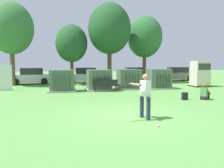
{
  "coord_description": "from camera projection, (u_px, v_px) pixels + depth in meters",
  "views": [
    {
      "loc": [
        -2.62,
        -8.48,
        2.18
      ],
      "look_at": [
        0.25,
        3.5,
        1.0
      ],
      "focal_mm": 36.37,
      "sensor_mm": 36.0,
      "label": 1
    }
  ],
  "objects": [
    {
      "name": "ground_plane",
      "position": [
        126.0,
        117.0,
        9.02
      ],
      "size": [
        96.0,
        96.0,
        0.0
      ],
      "primitive_type": "plane",
      "color": "#5B9947"
    },
    {
      "name": "seated_spectator",
      "position": [
        205.0,
        93.0,
        13.31
      ],
      "size": [
        0.78,
        0.68,
        0.96
      ],
      "color": "black",
      "rests_on": "ground"
    },
    {
      "name": "tree_right",
      "position": [
        145.0,
        37.0,
        24.2
      ],
      "size": [
        3.73,
        3.73,
        7.12
      ],
      "color": "brown",
      "rests_on": "ground"
    },
    {
      "name": "parked_car_rightmost",
      "position": [
        177.0,
        74.0,
        27.1
      ],
      "size": [
        4.33,
        2.19,
        1.62
      ],
      "color": "gray",
      "rests_on": "ground"
    },
    {
      "name": "generator_enclosure",
      "position": [
        200.0,
        74.0,
        20.4
      ],
      "size": [
        1.6,
        1.4,
        2.3
      ],
      "color": "#262626",
      "rests_on": "ground"
    },
    {
      "name": "transformer_east",
      "position": [
        159.0,
        79.0,
        18.88
      ],
      "size": [
        2.1,
        1.7,
        1.62
      ],
      "color": "#9E9B93",
      "rests_on": "ground"
    },
    {
      "name": "parked_car_leftmost",
      "position": [
        30.0,
        77.0,
        22.8
      ],
      "size": [
        4.4,
        2.35,
        1.62
      ],
      "color": "silver",
      "rests_on": "ground"
    },
    {
      "name": "parked_car_left_of_center",
      "position": [
        85.0,
        76.0,
        24.17
      ],
      "size": [
        4.33,
        2.19,
        1.62
      ],
      "color": "silver",
      "rests_on": "ground"
    },
    {
      "name": "park_bench",
      "position": [
        106.0,
        85.0,
        16.83
      ],
      "size": [
        1.84,
        0.69,
        0.92
      ],
      "color": "black",
      "rests_on": "ground"
    },
    {
      "name": "backpack",
      "position": [
        185.0,
        96.0,
        13.17
      ],
      "size": [
        0.34,
        0.28,
        0.44
      ],
      "color": "black",
      "rests_on": "ground"
    },
    {
      "name": "tree_center_right",
      "position": [
        109.0,
        29.0,
        21.74
      ],
      "size": [
        4.1,
        4.1,
        7.84
      ],
      "color": "brown",
      "rests_on": "ground"
    },
    {
      "name": "tree_left",
      "position": [
        11.0,
        28.0,
        20.84
      ],
      "size": [
        4.05,
        4.05,
        7.73
      ],
      "color": "brown",
      "rests_on": "ground"
    },
    {
      "name": "sports_ball",
      "position": [
        158.0,
        125.0,
        7.68
      ],
      "size": [
        0.09,
        0.09,
        0.09
      ],
      "primitive_type": "sphere",
      "color": "white",
      "rests_on": "ground"
    },
    {
      "name": "transformer_mid_east",
      "position": [
        129.0,
        79.0,
        18.58
      ],
      "size": [
        2.1,
        1.7,
        1.62
      ],
      "color": "#9E9B93",
      "rests_on": "ground"
    },
    {
      "name": "transformer_mid_west",
      "position": [
        99.0,
        80.0,
        17.66
      ],
      "size": [
        2.1,
        1.7,
        1.62
      ],
      "color": "#9E9B93",
      "rests_on": "ground"
    },
    {
      "name": "parked_car_right_of_center",
      "position": [
        134.0,
        75.0,
        25.66
      ],
      "size": [
        4.34,
        2.21,
        1.62
      ],
      "color": "#B2B2B7",
      "rests_on": "ground"
    },
    {
      "name": "tree_center_left",
      "position": [
        72.0,
        44.0,
        21.77
      ],
      "size": [
        3.03,
        3.03,
        5.8
      ],
      "color": "#4C3828",
      "rests_on": "ground"
    },
    {
      "name": "batter",
      "position": [
        144.0,
        94.0,
        8.68
      ],
      "size": [
        1.62,
        0.74,
        1.74
      ],
      "color": "#282D4C",
      "rests_on": "ground"
    },
    {
      "name": "transformer_west",
      "position": [
        62.0,
        81.0,
        17.01
      ],
      "size": [
        2.1,
        1.7,
        1.62
      ],
      "color": "#9E9B93",
      "rests_on": "ground"
    }
  ]
}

